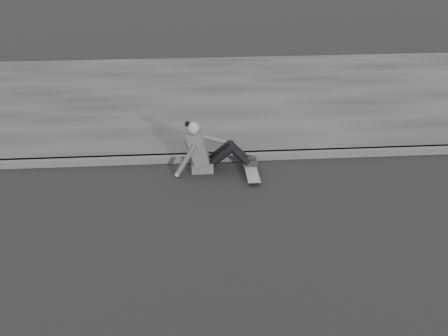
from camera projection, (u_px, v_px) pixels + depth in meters
name	position (u px, v px, depth m)	size (l,w,h in m)	color
ground	(201.00, 253.00, 6.39)	(80.00, 80.00, 0.00)	black
curb	(196.00, 158.00, 8.63)	(24.00, 0.16, 0.12)	#4B4B4B
sidewalk	(193.00, 97.00, 11.29)	(24.00, 6.00, 0.12)	#353535
skateboard	(251.00, 171.00, 8.17)	(0.20, 0.78, 0.09)	gray
seated_woman	(206.00, 150.00, 8.20)	(1.38, 0.46, 0.88)	#4A4A4D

